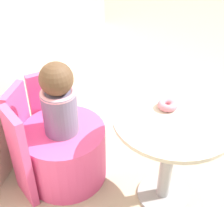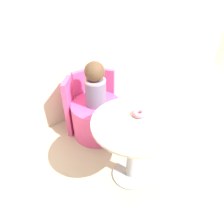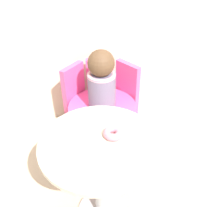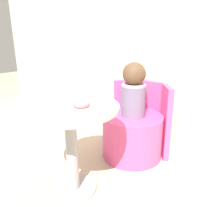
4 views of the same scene
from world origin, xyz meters
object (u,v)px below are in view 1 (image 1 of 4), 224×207
object	(u,v)px
round_table	(170,139)
child_figure	(59,100)
tub_chair	(65,153)
donut	(167,105)

from	to	relation	value
round_table	child_figure	xyz separation A→B (m)	(0.05, 0.71, 0.15)
tub_chair	round_table	bearing A→B (deg)	-94.13
round_table	donut	xyz separation A→B (m)	(0.08, 0.04, 0.19)
child_figure	tub_chair	bearing A→B (deg)	180.00
tub_chair	donut	size ratio (longest dim) A/B	4.93
round_table	tub_chair	size ratio (longest dim) A/B	1.21
round_table	child_figure	world-z (taller)	child_figure
child_figure	donut	bearing A→B (deg)	-87.50
tub_chair	donut	world-z (taller)	donut
tub_chair	child_figure	xyz separation A→B (m)	(0.00, 0.00, 0.46)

